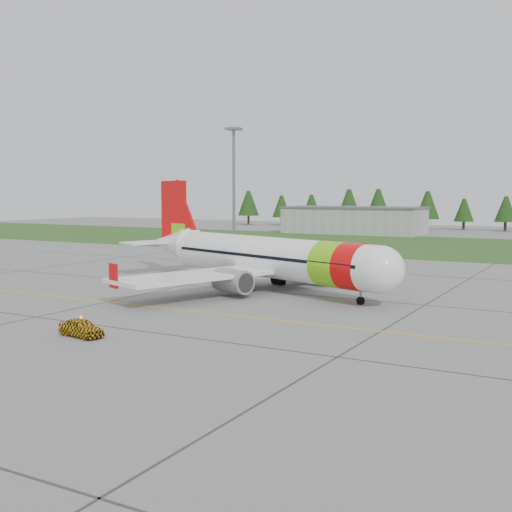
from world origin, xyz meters
The scene contains 9 objects.
ground centered at (0.00, 0.00, 0.00)m, with size 320.00×320.00×0.00m, color gray.
aircraft centered at (-6.58, 21.77, 3.18)m, with size 35.09×33.32×11.04m.
follow_me_car centered at (-7.06, -3.27, 1.79)m, with size 1.44×1.22×3.58m, color yellow.
service_van centered at (-19.09, 51.60, 2.16)m, with size 1.51×1.42×4.32m, color silver.
grass_strip centered at (0.00, 82.00, 0.01)m, with size 320.00×50.00×0.03m, color #30561E.
taxi_guideline centered at (0.00, 8.00, 0.01)m, with size 120.00×0.25×0.02m, color gold.
hangar_west centered at (-30.00, 110.00, 3.00)m, with size 32.00×14.00×6.00m, color #A8A8A3.
floodlight_mast centered at (-32.00, 58.00, 10.00)m, with size 0.50×0.50×20.00m, color slate.
treeline centered at (0.00, 138.00, 5.00)m, with size 160.00×8.00×10.00m, color #1C3F14, non-canonical shape.
Camera 1 is at (23.72, -34.50, 9.60)m, focal length 45.00 mm.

